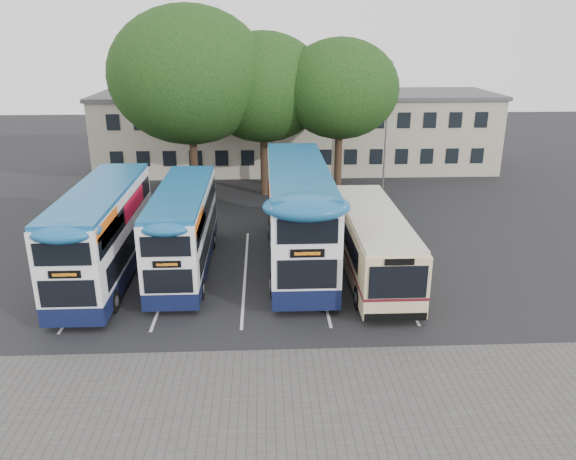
# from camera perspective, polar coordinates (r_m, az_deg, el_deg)

# --- Properties ---
(ground) EXTENTS (120.00, 120.00, 0.00)m
(ground) POSITION_cam_1_polar(r_m,az_deg,el_deg) (22.76, 4.88, -9.27)
(ground) COLOR black
(ground) RESTS_ON ground
(paving_strip) EXTENTS (40.00, 6.00, 0.01)m
(paving_strip) POSITION_cam_1_polar(r_m,az_deg,el_deg) (18.39, 0.44, -16.97)
(paving_strip) COLOR #595654
(paving_strip) RESTS_ON ground
(bay_lines) EXTENTS (14.12, 11.00, 0.01)m
(bay_lines) POSITION_cam_1_polar(r_m,az_deg,el_deg) (27.09, -4.37, -4.33)
(bay_lines) COLOR silver
(bay_lines) RESTS_ON ground
(depot_building) EXTENTS (32.40, 8.40, 6.20)m
(depot_building) POSITION_cam_1_polar(r_m,az_deg,el_deg) (47.47, 0.87, 10.13)
(depot_building) COLOR #A69885
(depot_building) RESTS_ON ground
(lamp_post) EXTENTS (0.25, 1.05, 9.06)m
(lamp_post) POSITION_cam_1_polar(r_m,az_deg,el_deg) (41.11, 10.01, 11.08)
(lamp_post) COLOR gray
(lamp_post) RESTS_ON ground
(tree_left) EXTENTS (10.29, 10.29, 12.63)m
(tree_left) POSITION_cam_1_polar(r_m,az_deg,el_deg) (37.81, -10.00, 15.20)
(tree_left) COLOR black
(tree_left) RESTS_ON ground
(tree_mid) EXTENTS (8.52, 8.52, 11.02)m
(tree_mid) POSITION_cam_1_polar(r_m,az_deg,el_deg) (38.64, -2.56, 14.27)
(tree_mid) COLOR black
(tree_mid) RESTS_ON ground
(tree_right) EXTENTS (7.55, 7.55, 10.64)m
(tree_right) POSITION_cam_1_polar(r_m,az_deg,el_deg) (37.46, 5.33, 14.07)
(tree_right) COLOR black
(tree_right) RESTS_ON ground
(bus_dd_left) EXTENTS (2.52, 10.41, 4.34)m
(bus_dd_left) POSITION_cam_1_polar(r_m,az_deg,el_deg) (26.93, -18.29, 0.01)
(bus_dd_left) COLOR #10163B
(bus_dd_left) RESTS_ON ground
(bus_dd_mid) EXTENTS (2.36, 9.73, 4.05)m
(bus_dd_mid) POSITION_cam_1_polar(r_m,az_deg,el_deg) (27.02, -10.57, 0.40)
(bus_dd_mid) COLOR #10163B
(bus_dd_mid) RESTS_ON ground
(bus_dd_right) EXTENTS (2.86, 11.79, 4.92)m
(bus_dd_right) POSITION_cam_1_polar(r_m,az_deg,el_deg) (27.32, 1.02, 2.01)
(bus_dd_right) COLOR #10163B
(bus_dd_right) RESTS_ON ground
(bus_single) EXTENTS (2.62, 10.28, 3.07)m
(bus_single) POSITION_cam_1_polar(r_m,az_deg,el_deg) (26.59, 8.56, -0.94)
(bus_single) COLOR beige
(bus_single) RESTS_ON ground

